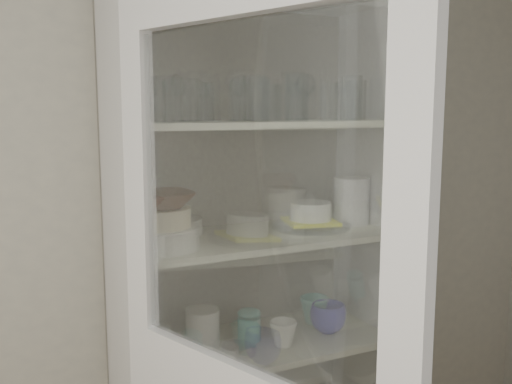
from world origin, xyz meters
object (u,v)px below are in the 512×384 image
cream_bowl (160,217)px  goblet_1 (200,99)px  plate_stack_front (161,237)px  white_ramekin (311,211)px  yellow_trivet (311,221)px  plate_stack_back (171,226)px  goblet_0 (176,96)px  mug_teal (314,310)px  grey_bowl_stack (351,201)px  goblet_3 (306,95)px  teal_jar (249,326)px  terracotta_bowl (160,200)px  pantry_cabinet (249,314)px  measuring_cups (236,351)px  glass_platter (310,225)px  mug_white (283,333)px  goblet_2 (240,96)px  white_canister (202,329)px

cream_bowl → goblet_1: bearing=38.8°
plate_stack_front → white_ramekin: white_ramekin is taller
yellow_trivet → plate_stack_back: bearing=166.3°
goblet_0 → mug_teal: bearing=-3.1°
grey_bowl_stack → plate_stack_front: bearing=-175.3°
goblet_3 → teal_jar: 0.90m
terracotta_bowl → mug_teal: bearing=10.2°
pantry_cabinet → measuring_cups: (-0.12, -0.16, -0.06)m
goblet_1 → measuring_cups: goblet_1 is taller
plate_stack_back → goblet_1: bearing=-16.0°
pantry_cabinet → glass_platter: bearing=-14.8°
goblet_3 → mug_white: (-0.20, -0.20, -0.85)m
goblet_0 → terracotta_bowl: (-0.11, -0.15, -0.33)m
yellow_trivet → white_ramekin: white_ramekin is taller
plate_stack_front → plate_stack_back: 0.21m
glass_platter → grey_bowl_stack: grey_bowl_stack is taller
plate_stack_back → yellow_trivet: size_ratio=1.22×
goblet_2 → mug_teal: (0.31, -0.03, -0.83)m
goblet_0 → grey_bowl_stack: goblet_0 is taller
glass_platter → goblet_1: bearing=166.9°
pantry_cabinet → goblet_2: 0.81m
pantry_cabinet → cream_bowl: size_ratio=10.75×
goblet_2 → goblet_3: goblet_3 is taller
white_ramekin → measuring_cups: size_ratio=1.47×
pantry_cabinet → plate_stack_front: 0.53m
measuring_cups → teal_jar: bearing=47.4°
mug_teal → white_canister: size_ratio=0.80×
terracotta_bowl → plate_stack_back: bearing=63.5°
plate_stack_front → yellow_trivet: size_ratio=1.35×
cream_bowl → teal_jar: 0.57m
grey_bowl_stack → mug_white: size_ratio=1.82×
goblet_1 → white_canister: goblet_1 is taller
terracotta_bowl → white_canister: terracotta_bowl is taller
cream_bowl → measuring_cups: size_ratio=1.85×
grey_bowl_stack → white_canister: grey_bowl_stack is taller
plate_stack_back → mug_white: plate_stack_back is taller
grey_bowl_stack → measuring_cups: 0.72m
goblet_0 → goblet_3: bearing=3.5°
goblet_0 → goblet_3: goblet_3 is taller
goblet_1 → glass_platter: (0.40, -0.09, -0.47)m
goblet_3 → teal_jar: goblet_3 is taller
grey_bowl_stack → mug_teal: 0.46m
cream_bowl → teal_jar: (0.35, 0.08, -0.45)m
goblet_3 → terracotta_bowl: 0.74m
pantry_cabinet → white_canister: 0.21m
plate_stack_front → teal_jar: 0.52m
yellow_trivet → mug_white: bearing=-150.8°
mug_teal → teal_jar: size_ratio=1.10×
goblet_3 → white_ramekin: size_ratio=1.22×
goblet_2 → plate_stack_back: bearing=169.3°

